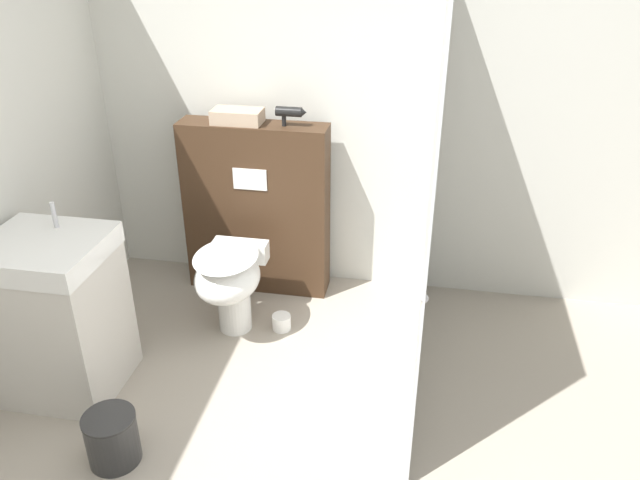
{
  "coord_description": "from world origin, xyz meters",
  "views": [
    {
      "loc": [
        0.57,
        -1.63,
        2.34
      ],
      "look_at": [
        0.03,
        1.32,
        0.76
      ],
      "focal_mm": 35.0,
      "sensor_mm": 36.0,
      "label": 1
    }
  ],
  "objects": [
    {
      "name": "wall_back",
      "position": [
        0.0,
        2.23,
        1.25
      ],
      "size": [
        8.0,
        0.06,
        2.5
      ],
      "color": "silver",
      "rests_on": "ground_plane"
    },
    {
      "name": "toilet",
      "position": [
        -0.55,
        1.43,
        0.38
      ],
      "size": [
        0.38,
        0.57,
        0.57
      ],
      "color": "white",
      "rests_on": "ground_plane"
    },
    {
      "name": "shower_glass",
      "position": [
        0.6,
        1.31,
        1.05
      ],
      "size": [
        0.04,
        1.78,
        2.1
      ],
      "color": "silver",
      "rests_on": "ground_plane"
    },
    {
      "name": "waste_bin",
      "position": [
        -0.79,
        0.33,
        0.13
      ],
      "size": [
        0.25,
        0.25,
        0.27
      ],
      "color": "#2D2D2D",
      "rests_on": "ground_plane"
    },
    {
      "name": "hair_drier",
      "position": [
        -0.29,
        2.01,
        1.26
      ],
      "size": [
        0.19,
        0.06,
        0.12
      ],
      "color": "black",
      "rests_on": "partition_panel"
    },
    {
      "name": "partition_panel",
      "position": [
        -0.53,
        2.02,
        0.59
      ],
      "size": [
        0.96,
        0.23,
        1.17
      ],
      "color": "#3D2819",
      "rests_on": "ground_plane"
    },
    {
      "name": "folded_towel",
      "position": [
        -0.63,
        2.01,
        1.22
      ],
      "size": [
        0.31,
        0.18,
        0.09
      ],
      "color": "tan",
      "rests_on": "partition_panel"
    },
    {
      "name": "spare_toilet_roll",
      "position": [
        -0.26,
        1.51,
        0.05
      ],
      "size": [
        0.12,
        0.12,
        0.1
      ],
      "color": "white",
      "rests_on": "ground_plane"
    },
    {
      "name": "sink_vanity",
      "position": [
        -1.29,
        0.8,
        0.45
      ],
      "size": [
        0.6,
        0.56,
        1.04
      ],
      "color": "beige",
      "rests_on": "ground_plane"
    }
  ]
}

